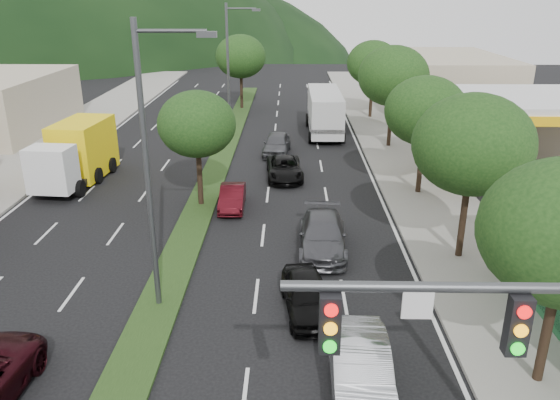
{
  "coord_description": "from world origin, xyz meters",
  "views": [
    {
      "loc": [
        4.74,
        -9.15,
        10.68
      ],
      "look_at": [
        4.3,
        14.35,
        1.73
      ],
      "focal_mm": 35.0,
      "sensor_mm": 36.0,
      "label": 1
    }
  ],
  "objects_px": {
    "tree_r_b": "(473,145)",
    "box_truck": "(78,155)",
    "tree_med_far": "(241,56)",
    "sedan_silver": "(361,370)",
    "streetlight_mid": "(231,65)",
    "car_queue_e": "(277,144)",
    "car_queue_f": "(325,128)",
    "tree_r_d": "(393,76)",
    "car_queue_a": "(307,295)",
    "car_queue_b": "(323,235)",
    "tree_r_e": "(373,63)",
    "traffic_signal": "(543,376)",
    "motorhome": "(325,111)",
    "streetlight_near": "(152,158)",
    "car_queue_d": "(284,168)",
    "tree_r_c": "(425,111)",
    "tree_med_near": "(197,124)",
    "car_queue_c": "(232,197)"
  },
  "relations": [
    {
      "from": "car_queue_a",
      "to": "car_queue_f",
      "type": "bearing_deg",
      "value": 77.44
    },
    {
      "from": "tree_r_c",
      "to": "tree_r_e",
      "type": "distance_m",
      "value": 20.0
    },
    {
      "from": "streetlight_near",
      "to": "traffic_signal",
      "type": "bearing_deg",
      "value": -47.23
    },
    {
      "from": "tree_med_far",
      "to": "car_queue_d",
      "type": "relative_size",
      "value": 1.53
    },
    {
      "from": "tree_r_c",
      "to": "tree_r_e",
      "type": "bearing_deg",
      "value": 90.0
    },
    {
      "from": "tree_r_e",
      "to": "streetlight_near",
      "type": "xyz_separation_m",
      "value": [
        -11.79,
        -32.0,
        0.69
      ]
    },
    {
      "from": "traffic_signal",
      "to": "car_queue_b",
      "type": "xyz_separation_m",
      "value": [
        -2.82,
        14.22,
        -3.92
      ]
    },
    {
      "from": "tree_r_e",
      "to": "tree_med_far",
      "type": "xyz_separation_m",
      "value": [
        -12.0,
        4.0,
        0.11
      ]
    },
    {
      "from": "streetlight_near",
      "to": "tree_r_b",
      "type": "bearing_deg",
      "value": 18.73
    },
    {
      "from": "tree_med_far",
      "to": "car_queue_e",
      "type": "relative_size",
      "value": 1.59
    },
    {
      "from": "tree_r_c",
      "to": "car_queue_c",
      "type": "bearing_deg",
      "value": -167.29
    },
    {
      "from": "car_queue_f",
      "to": "car_queue_e",
      "type": "bearing_deg",
      "value": -126.81
    },
    {
      "from": "tree_r_b",
      "to": "car_queue_f",
      "type": "bearing_deg",
      "value": 101.98
    },
    {
      "from": "tree_r_e",
      "to": "car_queue_b",
      "type": "xyz_separation_m",
      "value": [
        -5.79,
        -27.32,
        -4.17
      ]
    },
    {
      "from": "traffic_signal",
      "to": "tree_r_d",
      "type": "distance_m",
      "value": 31.68
    },
    {
      "from": "tree_r_b",
      "to": "streetlight_near",
      "type": "relative_size",
      "value": 0.69
    },
    {
      "from": "tree_r_b",
      "to": "sedan_silver",
      "type": "bearing_deg",
      "value": -121.6
    },
    {
      "from": "streetlight_near",
      "to": "tree_med_near",
      "type": "bearing_deg",
      "value": 91.18
    },
    {
      "from": "car_queue_c",
      "to": "motorhome",
      "type": "xyz_separation_m",
      "value": [
        5.78,
        16.54,
        1.18
      ]
    },
    {
      "from": "tree_med_far",
      "to": "motorhome",
      "type": "bearing_deg",
      "value": -52.49
    },
    {
      "from": "streetlight_near",
      "to": "box_truck",
      "type": "distance_m",
      "value": 16.6
    },
    {
      "from": "car_queue_e",
      "to": "motorhome",
      "type": "distance_m",
      "value": 7.26
    },
    {
      "from": "tree_med_far",
      "to": "sedan_silver",
      "type": "height_order",
      "value": "tree_med_far"
    },
    {
      "from": "tree_med_far",
      "to": "car_queue_a",
      "type": "height_order",
      "value": "tree_med_far"
    },
    {
      "from": "motorhome",
      "to": "car_queue_d",
      "type": "bearing_deg",
      "value": -105.22
    },
    {
      "from": "tree_med_far",
      "to": "sedan_silver",
      "type": "bearing_deg",
      "value": -80.52
    },
    {
      "from": "car_queue_d",
      "to": "tree_r_d",
      "type": "bearing_deg",
      "value": 39.78
    },
    {
      "from": "streetlight_near",
      "to": "tree_med_far",
      "type": "bearing_deg",
      "value": 90.33
    },
    {
      "from": "tree_r_c",
      "to": "car_queue_b",
      "type": "bearing_deg",
      "value": -128.36
    },
    {
      "from": "tree_r_b",
      "to": "car_queue_b",
      "type": "height_order",
      "value": "tree_r_b"
    },
    {
      "from": "tree_r_e",
      "to": "motorhome",
      "type": "xyz_separation_m",
      "value": [
        -4.5,
        -5.78,
        -3.11
      ]
    },
    {
      "from": "tree_med_near",
      "to": "car_queue_a",
      "type": "bearing_deg",
      "value": -62.47
    },
    {
      "from": "streetlight_near",
      "to": "car_queue_d",
      "type": "height_order",
      "value": "streetlight_near"
    },
    {
      "from": "streetlight_mid",
      "to": "sedan_silver",
      "type": "bearing_deg",
      "value": -77.47
    },
    {
      "from": "tree_med_near",
      "to": "tree_med_far",
      "type": "bearing_deg",
      "value": 90.0
    },
    {
      "from": "traffic_signal",
      "to": "streetlight_mid",
      "type": "bearing_deg",
      "value": 104.33
    },
    {
      "from": "traffic_signal",
      "to": "tree_r_c",
      "type": "relative_size",
      "value": 1.08
    },
    {
      "from": "tree_r_e",
      "to": "car_queue_a",
      "type": "height_order",
      "value": "tree_r_e"
    },
    {
      "from": "tree_med_far",
      "to": "car_queue_e",
      "type": "height_order",
      "value": "tree_med_far"
    },
    {
      "from": "tree_r_d",
      "to": "box_truck",
      "type": "xyz_separation_m",
      "value": [
        -19.91,
        -8.07,
        -3.53
      ]
    },
    {
      "from": "tree_r_b",
      "to": "box_truck",
      "type": "xyz_separation_m",
      "value": [
        -19.91,
        9.93,
        -3.39
      ]
    },
    {
      "from": "streetlight_near",
      "to": "car_queue_d",
      "type": "distance_m",
      "value": 16.06
    },
    {
      "from": "streetlight_mid",
      "to": "car_queue_a",
      "type": "height_order",
      "value": "streetlight_mid"
    },
    {
      "from": "streetlight_mid",
      "to": "car_queue_b",
      "type": "xyz_separation_m",
      "value": [
        6.0,
        -20.32,
        -4.86
      ]
    },
    {
      "from": "tree_med_far",
      "to": "motorhome",
      "type": "distance_m",
      "value": 12.74
    },
    {
      "from": "tree_r_b",
      "to": "tree_r_d",
      "type": "xyz_separation_m",
      "value": [
        0.0,
        18.0,
        0.14
      ]
    },
    {
      "from": "tree_r_b",
      "to": "tree_med_far",
      "type": "bearing_deg",
      "value": 110.56
    },
    {
      "from": "streetlight_mid",
      "to": "car_queue_f",
      "type": "height_order",
      "value": "streetlight_mid"
    },
    {
      "from": "car_queue_a",
      "to": "car_queue_d",
      "type": "height_order",
      "value": "car_queue_a"
    },
    {
      "from": "streetlight_mid",
      "to": "motorhome",
      "type": "xyz_separation_m",
      "value": [
        7.3,
        1.22,
        -3.8
      ]
    }
  ]
}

